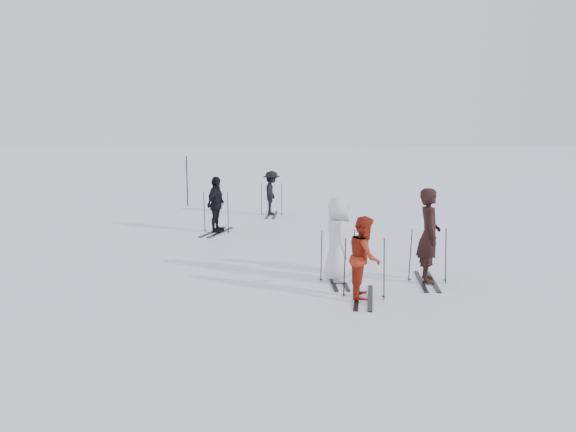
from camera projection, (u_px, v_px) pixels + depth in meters
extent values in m
plane|color=silver|center=(291.00, 264.00, 13.41)|extent=(120.00, 120.00, 0.00)
imported|color=black|center=(429.00, 236.00, 11.77)|extent=(0.58, 0.79, 1.98)
imported|color=maroon|center=(364.00, 258.00, 10.72)|extent=(0.75, 0.88, 1.58)
imported|color=silver|center=(338.00, 240.00, 11.84)|extent=(0.59, 0.89, 1.79)
imported|color=black|center=(216.00, 205.00, 17.05)|extent=(0.76, 1.08, 1.70)
imported|color=black|center=(272.00, 194.00, 20.22)|extent=(0.70, 1.08, 1.58)
cylinder|color=black|center=(187.00, 181.00, 22.43)|extent=(0.05, 0.05, 2.01)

